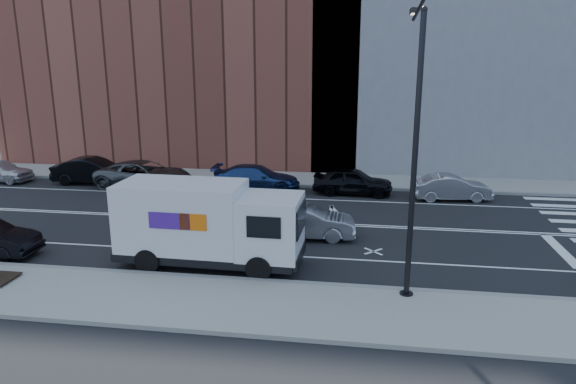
# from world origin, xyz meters

# --- Properties ---
(ground) EXTENTS (120.00, 120.00, 0.00)m
(ground) POSITION_xyz_m (0.00, 0.00, 0.00)
(ground) COLOR black
(ground) RESTS_ON ground
(sidewalk_near) EXTENTS (44.00, 3.60, 0.15)m
(sidewalk_near) POSITION_xyz_m (0.00, -8.80, 0.07)
(sidewalk_near) COLOR gray
(sidewalk_near) RESTS_ON ground
(sidewalk_far) EXTENTS (44.00, 3.60, 0.15)m
(sidewalk_far) POSITION_xyz_m (0.00, 8.80, 0.07)
(sidewalk_far) COLOR gray
(sidewalk_far) RESTS_ON ground
(curb_near) EXTENTS (44.00, 0.25, 0.17)m
(curb_near) POSITION_xyz_m (0.00, -7.00, 0.08)
(curb_near) COLOR gray
(curb_near) RESTS_ON ground
(curb_far) EXTENTS (44.00, 0.25, 0.17)m
(curb_far) POSITION_xyz_m (0.00, 7.00, 0.08)
(curb_far) COLOR gray
(curb_far) RESTS_ON ground
(road_markings) EXTENTS (40.00, 8.60, 0.01)m
(road_markings) POSITION_xyz_m (0.00, 0.00, 0.00)
(road_markings) COLOR white
(road_markings) RESTS_ON ground
(bldg_brick) EXTENTS (26.00, 10.00, 22.00)m
(bldg_brick) POSITION_xyz_m (-8.00, 15.60, 11.00)
(bldg_brick) COLOR brown
(bldg_brick) RESTS_ON ground
(streetlight) EXTENTS (0.44, 4.02, 9.34)m
(streetlight) POSITION_xyz_m (7.00, -6.91, 5.08)
(streetlight) COLOR black
(streetlight) RESTS_ON ground
(fedex_van) EXTENTS (7.00, 2.62, 3.17)m
(fedex_van) POSITION_xyz_m (-0.19, -5.60, 1.66)
(fedex_van) COLOR black
(fedex_van) RESTS_ON ground
(far_parked_b) EXTENTS (5.02, 1.99, 1.63)m
(far_parked_b) POSITION_xyz_m (-11.20, 6.07, 0.81)
(far_parked_b) COLOR black
(far_parked_b) RESTS_ON ground
(far_parked_c) EXTENTS (6.03, 3.14, 1.62)m
(far_parked_c) POSITION_xyz_m (-7.60, 5.48, 0.81)
(far_parked_c) COLOR #4B4F53
(far_parked_c) RESTS_ON ground
(far_parked_d) EXTENTS (5.22, 2.27, 1.49)m
(far_parked_d) POSITION_xyz_m (-0.76, 5.88, 0.75)
(far_parked_d) COLOR navy
(far_parked_d) RESTS_ON ground
(far_parked_e) EXTENTS (4.62, 2.03, 1.55)m
(far_parked_e) POSITION_xyz_m (4.91, 5.81, 0.77)
(far_parked_e) COLOR black
(far_parked_e) RESTS_ON ground
(far_parked_f) EXTENTS (4.38, 1.99, 1.39)m
(far_parked_f) POSITION_xyz_m (10.35, 5.35, 0.70)
(far_parked_f) COLOR #9F9EA3
(far_parked_f) RESTS_ON ground
(driving_sedan) EXTENTS (4.62, 1.88, 1.49)m
(driving_sedan) POSITION_xyz_m (2.97, -2.01, 0.74)
(driving_sedan) COLOR #9F9EA3
(driving_sedan) RESTS_ON ground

